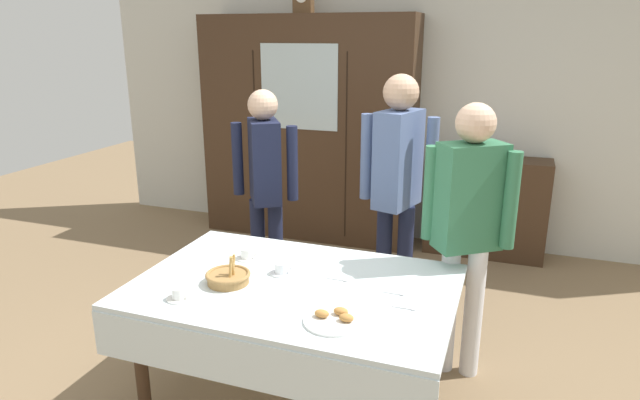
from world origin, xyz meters
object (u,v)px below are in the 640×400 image
(bookshelf_low, at_px, (486,207))
(spoon_near_left, at_px, (341,280))
(person_beside_shelf, at_px, (398,176))
(wall_cabinet, at_px, (308,130))
(tea_cup_front_edge, at_px, (247,254))
(mantel_clock, at_px, (303,0))
(book_stack, at_px, (491,151))
(bread_basket, at_px, (228,277))
(tea_cup_mid_right, at_px, (282,269))
(tea_cup_far_left, at_px, (179,294))
(person_behind_table_right, at_px, (468,217))
(person_by_cabinet, at_px, (265,177))
(spoon_mid_left, at_px, (397,294))
(spoon_center, at_px, (408,309))
(pastry_plate, at_px, (334,319))
(dining_table, at_px, (292,301))

(bookshelf_low, xyz_separation_m, spoon_near_left, (-0.62, -2.49, 0.26))
(bookshelf_low, height_order, person_beside_shelf, person_beside_shelf)
(wall_cabinet, bearing_deg, tea_cup_front_edge, -77.68)
(mantel_clock, relative_size, book_stack, 1.12)
(wall_cabinet, bearing_deg, bread_basket, -78.03)
(tea_cup_mid_right, bearing_deg, tea_cup_far_left, -128.37)
(book_stack, height_order, spoon_near_left, book_stack)
(bread_basket, distance_m, person_behind_table_right, 1.38)
(person_by_cabinet, relative_size, person_beside_shelf, 0.93)
(bookshelf_low, relative_size, spoon_mid_left, 9.02)
(spoon_mid_left, bearing_deg, person_behind_table_right, 62.19)
(mantel_clock, bearing_deg, tea_cup_front_edge, -76.82)
(tea_cup_mid_right, bearing_deg, spoon_center, -13.13)
(bread_basket, bearing_deg, wall_cabinet, 101.97)
(wall_cabinet, height_order, person_by_cabinet, wall_cabinet)
(wall_cabinet, relative_size, bookshelf_low, 2.02)
(book_stack, height_order, person_behind_table_right, person_behind_table_right)
(spoon_center, xyz_separation_m, person_beside_shelf, (-0.31, 1.17, 0.35))
(tea_cup_mid_right, bearing_deg, person_behind_table_right, 28.21)
(spoon_near_left, relative_size, spoon_mid_left, 1.00)
(wall_cabinet, bearing_deg, spoon_near_left, -65.31)
(book_stack, bearing_deg, tea_cup_front_edge, -117.22)
(wall_cabinet, distance_m, bread_basket, 2.75)
(spoon_near_left, bearing_deg, person_by_cabinet, 132.85)
(tea_cup_front_edge, bearing_deg, spoon_near_left, -9.39)
(mantel_clock, relative_size, person_by_cabinet, 0.15)
(mantel_clock, bearing_deg, person_behind_table_right, -48.08)
(tea_cup_front_edge, xyz_separation_m, person_by_cabinet, (-0.29, 0.87, 0.24))
(bookshelf_low, height_order, spoon_mid_left, bookshelf_low)
(bookshelf_low, bearing_deg, tea_cup_mid_right, -110.77)
(pastry_plate, bearing_deg, wall_cabinet, 113.15)
(dining_table, relative_size, wall_cabinet, 0.78)
(mantel_clock, bearing_deg, tea_cup_far_left, -80.97)
(bookshelf_low, relative_size, spoon_near_left, 9.02)
(book_stack, bearing_deg, bookshelf_low, 0.00)
(tea_cup_far_left, bearing_deg, bookshelf_low, 66.14)
(dining_table, bearing_deg, tea_cup_front_edge, 147.01)
(wall_cabinet, height_order, tea_cup_mid_right, wall_cabinet)
(wall_cabinet, bearing_deg, spoon_center, -59.98)
(bread_basket, xyz_separation_m, person_behind_table_right, (1.16, 0.71, 0.25))
(mantel_clock, bearing_deg, person_by_cabinet, -79.97)
(dining_table, distance_m, bread_basket, 0.36)
(wall_cabinet, bearing_deg, person_by_cabinet, -81.37)
(tea_cup_far_left, relative_size, person_beside_shelf, 0.07)
(tea_cup_far_left, bearing_deg, spoon_near_left, 34.53)
(pastry_plate, bearing_deg, tea_cup_mid_right, 137.48)
(person_by_cabinet, bearing_deg, tea_cup_far_left, -82.00)
(bookshelf_low, xyz_separation_m, tea_cup_far_left, (-1.31, -2.97, 0.29))
(person_behind_table_right, height_order, person_beside_shelf, person_beside_shelf)
(spoon_center, xyz_separation_m, person_by_cabinet, (-1.30, 1.16, 0.26))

